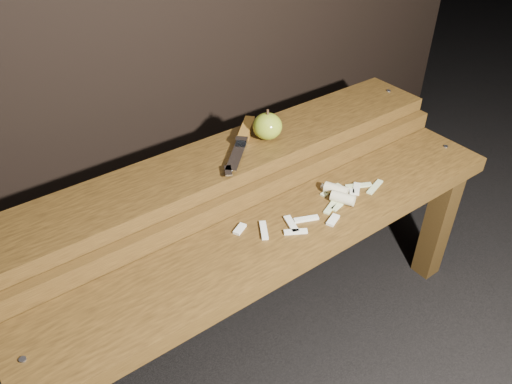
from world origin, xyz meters
TOP-DOWN VIEW (x-y plane):
  - ground at (0.00, 0.00)m, footprint 60.00×60.00m
  - bench_front_tier at (0.00, -0.06)m, footprint 1.20×0.20m
  - bench_rear_tier at (0.00, 0.17)m, footprint 1.20×0.21m
  - apple at (0.12, 0.17)m, footprint 0.07×0.07m
  - knife at (0.06, 0.20)m, footprint 0.20×0.19m
  - apple_scraps at (0.14, -0.04)m, footprint 0.40×0.13m

SIDE VIEW (x-z plane):
  - ground at x=0.00m, z-range 0.00..0.00m
  - bench_front_tier at x=0.00m, z-range 0.14..0.56m
  - bench_rear_tier at x=0.00m, z-range 0.16..0.67m
  - apple_scraps at x=0.14m, z-range 0.42..0.44m
  - knife at x=0.06m, z-range 0.50..0.52m
  - apple at x=0.12m, z-range 0.49..0.57m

